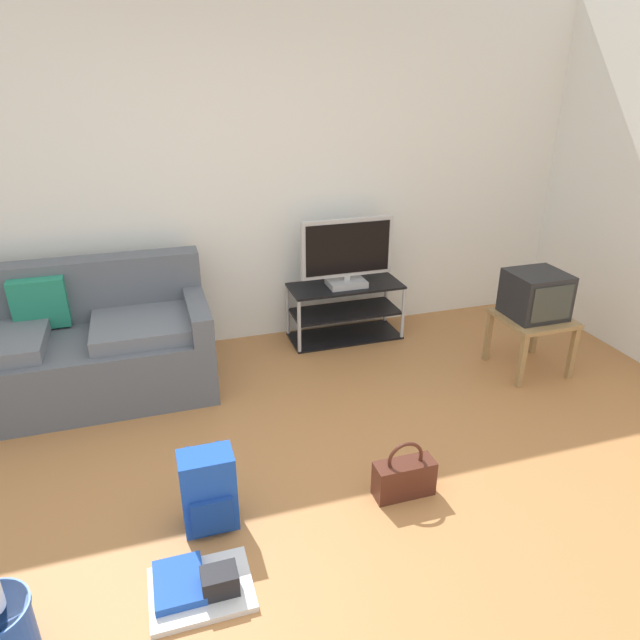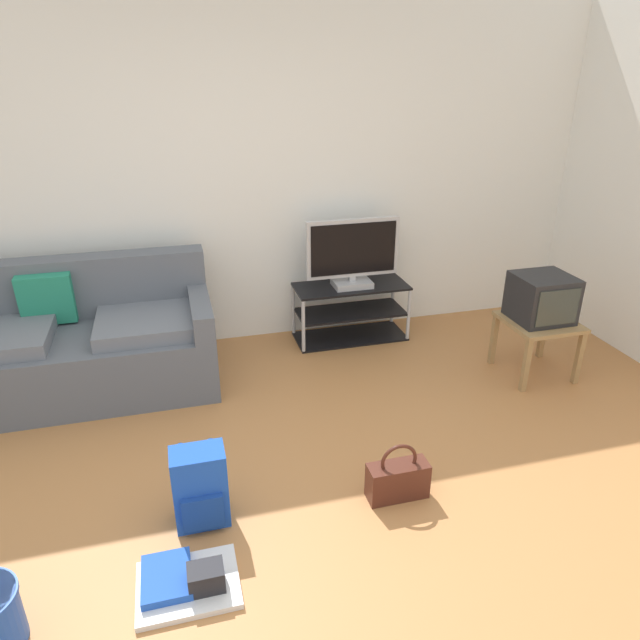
{
  "view_description": "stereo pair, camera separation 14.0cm",
  "coord_description": "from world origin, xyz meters",
  "px_view_note": "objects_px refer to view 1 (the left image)",
  "views": [
    {
      "loc": [
        -0.61,
        -2.05,
        2.16
      ],
      "look_at": [
        0.4,
        1.16,
        0.65
      ],
      "focal_mm": 32.19,
      "sensor_mm": 36.0,
      "label": 1
    },
    {
      "loc": [
        -0.47,
        -2.09,
        2.16
      ],
      "look_at": [
        0.4,
        1.16,
        0.65
      ],
      "focal_mm": 32.19,
      "sensor_mm": 36.0,
      "label": 2
    }
  ],
  "objects_px": {
    "side_table": "(532,325)",
    "floor_tray": "(200,586)",
    "tv_stand": "(345,311)",
    "crt_tv": "(536,295)",
    "handbag": "(404,477)",
    "backpack": "(209,491)",
    "flat_tv": "(347,254)",
    "couch": "(74,349)"
  },
  "relations": [
    {
      "from": "tv_stand",
      "to": "side_table",
      "type": "bearing_deg",
      "value": -39.58
    },
    {
      "from": "tv_stand",
      "to": "side_table",
      "type": "height_order",
      "value": "tv_stand"
    },
    {
      "from": "crt_tv",
      "to": "handbag",
      "type": "height_order",
      "value": "crt_tv"
    },
    {
      "from": "flat_tv",
      "to": "crt_tv",
      "type": "bearing_deg",
      "value": -38.42
    },
    {
      "from": "crt_tv",
      "to": "backpack",
      "type": "xyz_separation_m",
      "value": [
        -2.55,
        -0.94,
        -0.4
      ]
    },
    {
      "from": "tv_stand",
      "to": "handbag",
      "type": "bearing_deg",
      "value": -100.43
    },
    {
      "from": "crt_tv",
      "to": "backpack",
      "type": "bearing_deg",
      "value": -159.76
    },
    {
      "from": "side_table",
      "to": "floor_tray",
      "type": "bearing_deg",
      "value": -153.34
    },
    {
      "from": "side_table",
      "to": "handbag",
      "type": "height_order",
      "value": "side_table"
    },
    {
      "from": "flat_tv",
      "to": "backpack",
      "type": "height_order",
      "value": "flat_tv"
    },
    {
      "from": "backpack",
      "to": "handbag",
      "type": "height_order",
      "value": "backpack"
    },
    {
      "from": "backpack",
      "to": "floor_tray",
      "type": "relative_size",
      "value": 0.95
    },
    {
      "from": "side_table",
      "to": "floor_tray",
      "type": "distance_m",
      "value": 2.98
    },
    {
      "from": "handbag",
      "to": "floor_tray",
      "type": "height_order",
      "value": "handbag"
    },
    {
      "from": "couch",
      "to": "crt_tv",
      "type": "xyz_separation_m",
      "value": [
        3.26,
        -0.65,
        0.27
      ]
    },
    {
      "from": "couch",
      "to": "floor_tray",
      "type": "xyz_separation_m",
      "value": [
        0.61,
        -2.0,
        -0.3
      ]
    },
    {
      "from": "flat_tv",
      "to": "floor_tray",
      "type": "bearing_deg",
      "value": -123.61
    },
    {
      "from": "handbag",
      "to": "floor_tray",
      "type": "xyz_separation_m",
      "value": [
        -1.14,
        -0.32,
        -0.07
      ]
    },
    {
      "from": "handbag",
      "to": "tv_stand",
      "type": "bearing_deg",
      "value": 79.57
    },
    {
      "from": "backpack",
      "to": "floor_tray",
      "type": "height_order",
      "value": "backpack"
    },
    {
      "from": "couch",
      "to": "crt_tv",
      "type": "relative_size",
      "value": 4.66
    },
    {
      "from": "crt_tv",
      "to": "floor_tray",
      "type": "distance_m",
      "value": 3.03
    },
    {
      "from": "side_table",
      "to": "handbag",
      "type": "distance_m",
      "value": 1.84
    },
    {
      "from": "flat_tv",
      "to": "crt_tv",
      "type": "height_order",
      "value": "flat_tv"
    },
    {
      "from": "backpack",
      "to": "side_table",
      "type": "bearing_deg",
      "value": 32.49
    },
    {
      "from": "crt_tv",
      "to": "handbag",
      "type": "relative_size",
      "value": 1.17
    },
    {
      "from": "tv_stand",
      "to": "side_table",
      "type": "xyz_separation_m",
      "value": [
        1.15,
        -0.95,
        0.13
      ]
    },
    {
      "from": "flat_tv",
      "to": "crt_tv",
      "type": "relative_size",
      "value": 1.93
    },
    {
      "from": "couch",
      "to": "crt_tv",
      "type": "distance_m",
      "value": 3.34
    },
    {
      "from": "handbag",
      "to": "floor_tray",
      "type": "bearing_deg",
      "value": -164.43
    },
    {
      "from": "side_table",
      "to": "floor_tray",
      "type": "xyz_separation_m",
      "value": [
        -2.65,
        -1.33,
        -0.33
      ]
    },
    {
      "from": "side_table",
      "to": "flat_tv",
      "type": "bearing_deg",
      "value": 141.09
    },
    {
      "from": "tv_stand",
      "to": "crt_tv",
      "type": "distance_m",
      "value": 1.53
    },
    {
      "from": "crt_tv",
      "to": "floor_tray",
      "type": "xyz_separation_m",
      "value": [
        -2.65,
        -1.35,
        -0.57
      ]
    },
    {
      "from": "handbag",
      "to": "floor_tray",
      "type": "distance_m",
      "value": 1.19
    },
    {
      "from": "floor_tray",
      "to": "tv_stand",
      "type": "bearing_deg",
      "value": 56.65
    },
    {
      "from": "flat_tv",
      "to": "floor_tray",
      "type": "xyz_separation_m",
      "value": [
        -1.5,
        -2.26,
        -0.72
      ]
    },
    {
      "from": "crt_tv",
      "to": "tv_stand",
      "type": "bearing_deg",
      "value": 140.9
    },
    {
      "from": "crt_tv",
      "to": "side_table",
      "type": "bearing_deg",
      "value": -90.0
    },
    {
      "from": "flat_tv",
      "to": "floor_tray",
      "type": "height_order",
      "value": "flat_tv"
    },
    {
      "from": "tv_stand",
      "to": "floor_tray",
      "type": "relative_size",
      "value": 2.07
    },
    {
      "from": "tv_stand",
      "to": "floor_tray",
      "type": "xyz_separation_m",
      "value": [
        -1.5,
        -2.28,
        -0.2
      ]
    }
  ]
}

